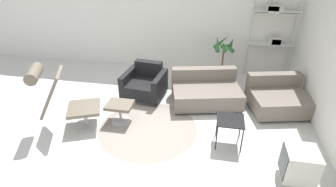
# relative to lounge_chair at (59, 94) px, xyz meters

# --- Properties ---
(ground_plane) EXTENTS (12.00, 12.00, 0.00)m
(ground_plane) POSITION_rel_lounge_chair_xyz_m (1.42, 0.44, -0.71)
(ground_plane) COLOR silver
(wall_back) EXTENTS (12.00, 0.09, 2.80)m
(wall_back) POSITION_rel_lounge_chair_xyz_m (1.42, 3.14, 0.69)
(wall_back) COLOR silver
(wall_back) RESTS_ON ground_plane
(round_rug) EXTENTS (1.81, 1.81, 0.01)m
(round_rug) POSITION_rel_lounge_chair_xyz_m (1.49, 0.24, -0.71)
(round_rug) COLOR gray
(round_rug) RESTS_ON ground_plane
(lounge_chair) EXTENTS (1.17, 0.90, 1.22)m
(lounge_chair) POSITION_rel_lounge_chair_xyz_m (0.00, 0.00, 0.00)
(lounge_chair) COLOR #BCBCC1
(lounge_chair) RESTS_ON ground_plane
(ottoman) EXTENTS (0.48, 0.41, 0.39)m
(ottoman) POSITION_rel_lounge_chair_xyz_m (0.92, 0.39, -0.42)
(ottoman) COLOR #BCBCC1
(ottoman) RESTS_ON ground_plane
(armchair_red) EXTENTS (0.93, 0.89, 0.72)m
(armchair_red) POSITION_rel_lounge_chair_xyz_m (1.12, 1.44, -0.44)
(armchair_red) COLOR silver
(armchair_red) RESTS_ON ground_plane
(couch_low) EXTENTS (1.57, 1.24, 0.65)m
(couch_low) POSITION_rel_lounge_chair_xyz_m (2.46, 1.40, -0.47)
(couch_low) COLOR black
(couch_low) RESTS_ON ground_plane
(couch_second) EXTENTS (1.30, 1.18, 0.65)m
(couch_second) POSITION_rel_lounge_chair_xyz_m (3.91, 1.39, -0.47)
(couch_second) COLOR black
(couch_second) RESTS_ON ground_plane
(side_table) EXTENTS (0.44, 0.44, 0.48)m
(side_table) POSITION_rel_lounge_chair_xyz_m (2.92, 0.09, -0.28)
(side_table) COLOR black
(side_table) RESTS_ON ground_plane
(crt_television) EXTENTS (0.44, 0.43, 0.54)m
(crt_television) POSITION_rel_lounge_chair_xyz_m (3.84, -0.57, -0.42)
(crt_television) COLOR beige
(crt_television) RESTS_ON ground_plane
(potted_plant) EXTENTS (0.55, 0.57, 1.14)m
(potted_plant) POSITION_rel_lounge_chair_xyz_m (2.78, 2.64, -0.15)
(potted_plant) COLOR silver
(potted_plant) RESTS_ON ground_plane
(shelf_unit) EXTENTS (1.02, 0.28, 2.02)m
(shelf_unit) POSITION_rel_lounge_chair_xyz_m (3.87, 2.91, 0.65)
(shelf_unit) COLOR #BCBCC1
(shelf_unit) RESTS_ON ground_plane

